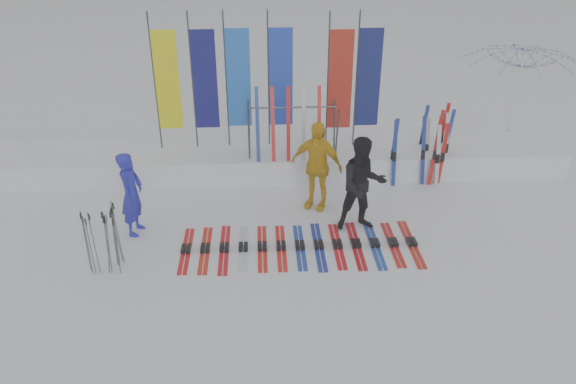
{
  "coord_description": "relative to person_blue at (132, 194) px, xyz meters",
  "views": [
    {
      "loc": [
        -0.32,
        -7.83,
        5.98
      ],
      "look_at": [
        0.2,
        1.6,
        1.0
      ],
      "focal_mm": 35.0,
      "sensor_mm": 36.0,
      "label": 1
    }
  ],
  "objects": [
    {
      "name": "ground",
      "position": [
        2.83,
        -1.95,
        -0.86
      ],
      "size": [
        120.0,
        120.0,
        0.0
      ],
      "primitive_type": "plane",
      "color": "white",
      "rests_on": "ground"
    },
    {
      "name": "snow_bank",
      "position": [
        2.83,
        2.65,
        -0.56
      ],
      "size": [
        14.0,
        1.6,
        0.6
      ],
      "primitive_type": "cube",
      "color": "white",
      "rests_on": "ground"
    },
    {
      "name": "person_blue",
      "position": [
        0.0,
        0.0,
        0.0
      ],
      "size": [
        0.52,
        0.69,
        1.72
      ],
      "primitive_type": "imported",
      "rotation": [
        0.0,
        0.0,
        1.38
      ],
      "color": "#1D21AD",
      "rests_on": "ground"
    },
    {
      "name": "person_black",
      "position": [
        4.51,
        -0.08,
        0.12
      ],
      "size": [
        1.02,
        0.83,
        1.96
      ],
      "primitive_type": "imported",
      "rotation": [
        0.0,
        0.0,
        0.09
      ],
      "color": "black",
      "rests_on": "ground"
    },
    {
      "name": "person_yellow",
      "position": [
        3.7,
        0.86,
        0.11
      ],
      "size": [
        1.23,
        0.95,
        1.95
      ],
      "primitive_type": "imported",
      "rotation": [
        0.0,
        0.0,
        -0.48
      ],
      "color": "#E3AC0E",
      "rests_on": "ground"
    },
    {
      "name": "tent_canopy",
      "position": [
        9.19,
        3.85,
        0.53
      ],
      "size": [
        3.2,
        3.25,
        2.79
      ],
      "primitive_type": "imported",
      "rotation": [
        0.0,
        0.0,
        -0.05
      ],
      "color": "white",
      "rests_on": "ground"
    },
    {
      "name": "ski_row",
      "position": [
        3.26,
        -0.75,
        -0.83
      ],
      "size": [
        4.52,
        1.7,
        0.07
      ],
      "color": "red",
      "rests_on": "ground"
    },
    {
      "name": "pole_cluster",
      "position": [
        -0.24,
        -1.26,
        -0.27
      ],
      "size": [
        0.62,
        0.53,
        1.26
      ],
      "color": "#595B60",
      "rests_on": "ground"
    },
    {
      "name": "feather_flags",
      "position": [
        2.69,
        2.87,
        1.38
      ],
      "size": [
        5.23,
        0.3,
        3.2
      ],
      "color": "#383A3F",
      "rests_on": "ground"
    },
    {
      "name": "ski_rack",
      "position": [
        3.28,
        2.25,
        0.52
      ],
      "size": [
        2.04,
        0.8,
        1.23
      ],
      "color": "#383A3F",
      "rests_on": "ground"
    },
    {
      "name": "upright_skis",
      "position": [
        6.49,
        2.14,
        -0.07
      ],
      "size": [
        1.49,
        1.08,
        1.7
      ],
      "color": "navy",
      "rests_on": "ground"
    }
  ]
}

